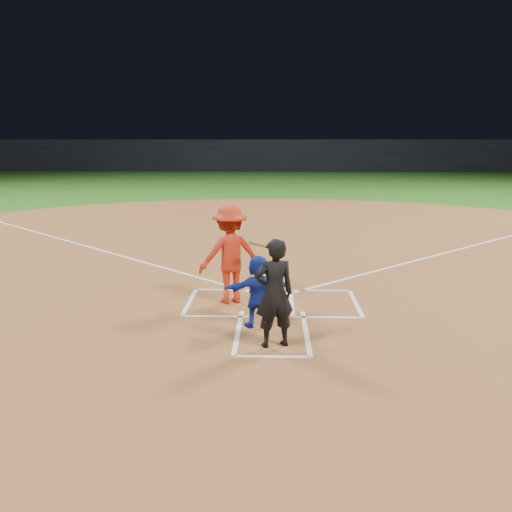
{
  "coord_description": "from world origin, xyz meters",
  "views": [
    {
      "loc": [
        0.01,
        -10.51,
        3.04
      ],
      "look_at": [
        -0.3,
        -0.4,
        1.0
      ],
      "focal_mm": 40.0,
      "sensor_mm": 36.0,
      "label": 1
    }
  ],
  "objects_px": {
    "catcher": "(258,291)",
    "umpire": "(274,293)",
    "batter_at_plate": "(230,254)",
    "home_plate": "(272,302)"
  },
  "relations": [
    {
      "from": "catcher",
      "to": "umpire",
      "type": "height_order",
      "value": "umpire"
    },
    {
      "from": "catcher",
      "to": "batter_at_plate",
      "type": "distance_m",
      "value": 1.59
    },
    {
      "from": "home_plate",
      "to": "umpire",
      "type": "height_order",
      "value": "umpire"
    },
    {
      "from": "catcher",
      "to": "home_plate",
      "type": "bearing_deg",
      "value": -111.89
    },
    {
      "from": "home_plate",
      "to": "catcher",
      "type": "distance_m",
      "value": 1.56
    },
    {
      "from": "catcher",
      "to": "batter_at_plate",
      "type": "relative_size",
      "value": 0.65
    },
    {
      "from": "catcher",
      "to": "batter_at_plate",
      "type": "height_order",
      "value": "batter_at_plate"
    },
    {
      "from": "umpire",
      "to": "batter_at_plate",
      "type": "relative_size",
      "value": 0.88
    },
    {
      "from": "home_plate",
      "to": "batter_at_plate",
      "type": "xyz_separation_m",
      "value": [
        -0.81,
        0.02,
        0.92
      ]
    },
    {
      "from": "batter_at_plate",
      "to": "home_plate",
      "type": "bearing_deg",
      "value": -1.77
    }
  ]
}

